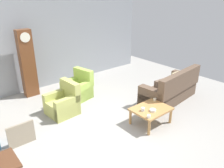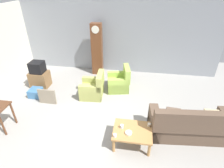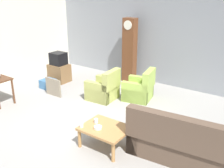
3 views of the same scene
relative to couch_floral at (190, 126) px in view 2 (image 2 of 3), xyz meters
The scene contains 15 objects.
ground_plane 2.41m from the couch_floral, behind, with size 10.40×10.40×0.00m, color #999691.
garage_door_wall 4.60m from the couch_floral, 122.59° to the left, with size 8.40×0.16×3.20m, color gray.
couch_floral is the anchor object (origin of this frame).
armchair_olive_near 3.33m from the couch_floral, 154.11° to the left, with size 0.84×0.82×0.92m.
armchair_olive_far 2.96m from the couch_floral, 136.06° to the left, with size 0.93×0.90×0.92m.
coffee_table_wood 1.57m from the couch_floral, 161.87° to the right, with size 0.96×0.76×0.45m.
grandfather_clock 4.63m from the couch_floral, 134.86° to the left, with size 0.44×0.30×2.18m.
tv_stand_cabinet 5.50m from the couch_floral, 160.80° to the left, with size 0.68×0.52×0.61m, color brown.
tv_crt 5.52m from the couch_floral, 160.80° to the left, with size 0.48×0.44×0.42m, color black.
framed_picture_leaning 4.48m from the couch_floral, 169.91° to the left, with size 0.60×0.05×0.54m, color gray.
storage_box_blue 5.17m from the couch_floral, 167.34° to the left, with size 0.41×0.43×0.28m, color teal.
cup_white_porcelain 2.05m from the couch_floral, 158.13° to the right, with size 0.08×0.08×0.07m, color white.
cup_blue_rimmed 1.83m from the couch_floral, 165.77° to the right, with size 0.09×0.09×0.09m, color silver.
cup_cream_tall 1.13m from the couch_floral, 166.22° to the right, with size 0.08×0.08×0.07m, color beige.
bowl_white_stacked 1.70m from the couch_floral, 158.63° to the right, with size 0.16×0.16×0.05m, color white.
Camera 2 is at (0.88, -3.88, 3.71)m, focal length 28.80 mm.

